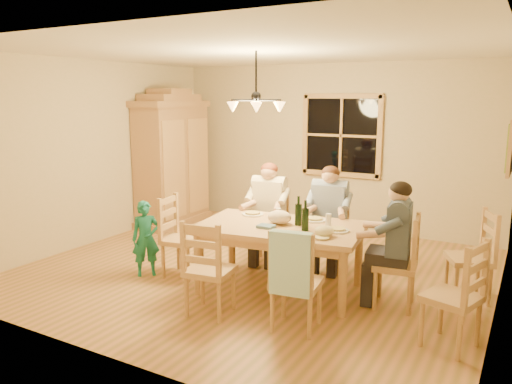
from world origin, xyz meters
The scene contains 33 objects.
floor centered at (0.00, 0.00, 0.00)m, with size 5.50×5.50×0.00m, color olive.
ceiling centered at (0.00, 0.00, 2.70)m, with size 5.50×5.00×0.02m, color white.
wall_back centered at (0.00, 2.50, 1.35)m, with size 5.50×0.02×2.70m, color #C0B387.
wall_left centered at (-2.75, 0.00, 1.35)m, with size 0.02×5.00×2.70m, color #C0B387.
wall_right centered at (2.75, 0.00, 1.35)m, with size 0.02×5.00×2.70m, color #C0B387.
window centered at (0.20, 2.47, 1.55)m, with size 1.30×0.06×1.30m.
painting centered at (2.71, 1.20, 1.60)m, with size 0.06×0.78×0.64m.
chandelier centered at (0.00, 0.00, 2.08)m, with size 0.77×0.68×0.71m.
armoire centered at (-2.42, 1.38, 1.06)m, with size 0.66×1.40×2.30m.
dining_table centered at (0.56, -0.44, 0.66)m, with size 1.95×1.34×0.76m.
chair_far_left centered at (0.00, 0.35, 0.30)m, with size 0.49×0.48×0.99m.
chair_far_right centered at (0.79, 0.46, 0.30)m, with size 0.49×0.48×0.99m.
chair_near_left centered at (0.23, -1.35, 0.30)m, with size 0.49×0.48×0.99m.
chair_near_right centered at (1.12, -1.23, 0.30)m, with size 0.49×0.48×0.99m.
chair_end_left centered at (-0.69, -0.61, 0.30)m, with size 0.48×0.49×0.99m.
chair_end_right centered at (1.81, -0.27, 0.30)m, with size 0.48×0.49×0.99m.
adult_woman centered at (0.00, 0.35, 0.84)m, with size 0.43×0.47×0.87m.
adult_plaid_man centered at (0.79, 0.46, 0.84)m, with size 0.43×0.47×0.87m.
adult_slate_man centered at (1.81, -0.27, 0.84)m, with size 0.47×0.43×0.87m.
towel centered at (1.15, -1.41, 0.70)m, with size 0.38×0.10×0.58m, color #A9D8E4.
wine_bottle_a centered at (0.73, -0.35, 0.93)m, with size 0.08×0.08×0.33m, color black.
wine_bottle_b centered at (0.89, -0.52, 0.93)m, with size 0.08×0.08×0.33m, color black.
plate_woman centered at (0.05, -0.17, 0.77)m, with size 0.26×0.26×0.02m, color white.
plate_plaid centered at (0.82, -0.07, 0.77)m, with size 0.26×0.26×0.02m, color white.
plate_slate centered at (1.20, -0.38, 0.77)m, with size 0.26×0.26×0.02m, color white.
wine_glass_a centered at (0.43, -0.24, 0.83)m, with size 0.06×0.06×0.14m, color silver.
wine_glass_b centered at (1.04, -0.22, 0.83)m, with size 0.06×0.06×0.14m, color silver.
cap centered at (1.15, -0.62, 0.82)m, with size 0.20×0.20×0.11m, color #CFC18A.
napkin centered at (0.47, -0.62, 0.78)m, with size 0.18×0.14×0.03m, color slate.
cloth_bundle centered at (0.52, -0.40, 0.84)m, with size 0.28×0.22×0.15m, color beige.
child centered at (-1.09, -0.82, 0.47)m, with size 0.34×0.22×0.93m, color #1A786B.
chair_spare_front centered at (2.45, -0.89, 0.30)m, with size 0.53×0.55×0.99m.
chair_spare_back centered at (2.45, 0.31, 0.30)m, with size 0.56×0.57×0.99m.
Camera 1 is at (2.97, -5.27, 2.17)m, focal length 35.00 mm.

